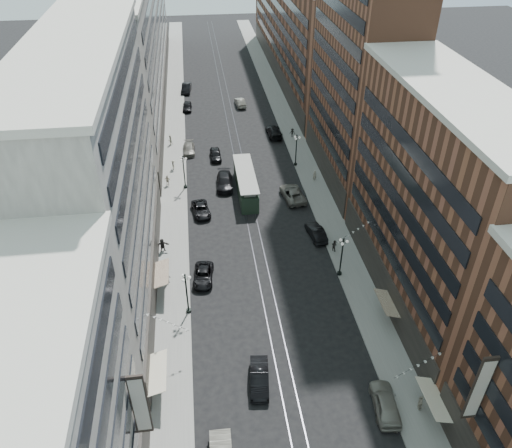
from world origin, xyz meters
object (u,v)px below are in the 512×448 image
car_10 (316,232)px  car_extra_0 (186,88)px  pedestrian_4 (420,403)px  car_extra_1 (225,182)px  car_13 (215,154)px  car_9 (187,106)px  pedestrian_extra_1 (173,165)px  lamppost_se_mid (296,149)px  car_12 (274,132)px  lamppost_sw_far (187,292)px  pedestrian_2 (168,278)px  car_2 (203,275)px  pedestrian_8 (315,175)px  streetcar (246,184)px  lamppost_sw_mid (184,171)px  pedestrian_5 (162,245)px  pedestrian_7 (334,245)px  car_11 (293,194)px  car_14 (240,102)px  pedestrian_6 (168,180)px  car_4 (385,403)px  car_8 (189,149)px  pedestrian_extra_0 (170,140)px  lamppost_se_far (342,255)px  car_5 (259,378)px  pedestrian_9 (292,133)px  car_7 (201,210)px

car_10 → car_extra_0: car_extra_0 is taller
pedestrian_4 → car_extra_1: (-14.61, 41.87, -0.13)m
car_13 → pedestrian_4: bearing=-74.1°
car_9 → pedestrian_extra_1: size_ratio=2.72×
lamppost_se_mid → pedestrian_extra_1: 20.37m
car_10 → car_12: car_12 is taller
lamppost_sw_far → pedestrian_2: (-2.35, 5.09, -2.20)m
lamppost_sw_far → car_2: 6.11m
pedestrian_8 → streetcar: bearing=11.3°
lamppost_sw_mid → pedestrian_5: (-3.10, -15.53, -2.02)m
pedestrian_extra_1 → pedestrian_7: bearing=-161.1°
lamppost_sw_far → car_11: size_ratio=0.89×
lamppost_sw_far → car_2: bearing=70.5°
pedestrian_4 → car_extra_1: size_ratio=0.28×
car_14 → pedestrian_6: bearing=59.3°
car_extra_1 → car_13: bearing=98.4°
pedestrian_5 → car_extra_1: size_ratio=0.30×
car_12 → car_14: car_12 is taller
car_4 → car_8: bearing=-66.4°
pedestrian_8 → lamppost_sw_mid: bearing=0.1°
car_2 → car_extra_1: 21.86m
streetcar → pedestrian_7: bearing=-58.6°
car_10 → pedestrian_extra_0: size_ratio=2.75×
lamppost_se_far → car_5: size_ratio=1.11×
streetcar → car_extra_1: streetcar is taller
streetcar → car_13: bearing=108.6°
lamppost_sw_far → car_9: (0.80, 58.40, -2.34)m
streetcar → car_11: (6.80, -2.63, -0.72)m
lamppost_se_far → pedestrian_9: lamppost_se_far is taller
car_5 → car_9: size_ratio=1.13×
pedestrian_2 → car_11: bearing=30.5°
car_5 → pedestrian_5: 23.92m
pedestrian_5 → car_extra_0: 57.49m
pedestrian_8 → car_8: bearing=-31.4°
pedestrian_8 → car_extra_0: pedestrian_8 is taller
pedestrian_extra_0 → car_8: bearing=96.6°
lamppost_se_mid → pedestrian_6: bearing=-169.5°
car_14 → lamppost_sw_mid: bearing=64.2°
car_4 → pedestrian_7: car_4 is taller
pedestrian_2 → pedestrian_6: bearing=78.7°
car_5 → pedestrian_8: (13.83, 37.04, 0.21)m
pedestrian_6 → lamppost_se_far: bearing=142.3°
car_14 → pedestrian_6: (-14.60, -31.01, 0.21)m
pedestrian_extra_0 → car_7: bearing=63.4°
lamppost_se_mid → streetcar: size_ratio=0.45×
lamppost_se_mid → pedestrian_5: size_ratio=2.99×
car_4 → pedestrian_7: bearing=-87.0°
lamppost_se_mid → car_13: 13.99m
car_14 → pedestrian_8: pedestrian_8 is taller
pedestrian_7 → pedestrian_9: pedestrian_9 is taller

